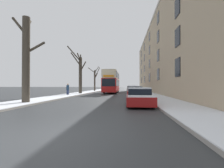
{
  "coord_description": "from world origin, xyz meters",
  "views": [
    {
      "loc": [
        2.5,
        -3.99,
        1.48
      ],
      "look_at": [
        0.06,
        20.99,
        1.75
      ],
      "focal_mm": 24.0,
      "sensor_mm": 36.0,
      "label": 1
    }
  ],
  "objects_px": {
    "bare_tree_left_2": "(95,79)",
    "parked_car_2": "(133,91)",
    "double_decker_bus": "(112,81)",
    "parked_car_0": "(139,97)",
    "bare_tree_left_0": "(26,58)",
    "oncoming_van": "(114,86)",
    "bare_tree_left_1": "(80,73)",
    "pedestrian_left_sidewalk": "(68,89)",
    "parked_car_3": "(131,90)",
    "parked_car_1": "(135,93)"
  },
  "relations": [
    {
      "from": "bare_tree_left_2",
      "to": "parked_car_3",
      "type": "height_order",
      "value": "bare_tree_left_2"
    },
    {
      "from": "bare_tree_left_2",
      "to": "parked_car_1",
      "type": "relative_size",
      "value": 1.38
    },
    {
      "from": "double_decker_bus",
      "to": "parked_car_1",
      "type": "xyz_separation_m",
      "value": [
        3.93,
        -13.61,
        -1.76
      ]
    },
    {
      "from": "bare_tree_left_2",
      "to": "parked_car_1",
      "type": "xyz_separation_m",
      "value": [
        9.01,
        -20.79,
        -2.47
      ]
    },
    {
      "from": "pedestrian_left_sidewalk",
      "to": "parked_car_1",
      "type": "bearing_deg",
      "value": -24.51
    },
    {
      "from": "parked_car_2",
      "to": "oncoming_van",
      "type": "distance_m",
      "value": 21.97
    },
    {
      "from": "pedestrian_left_sidewalk",
      "to": "oncoming_van",
      "type": "bearing_deg",
      "value": 77.91
    },
    {
      "from": "double_decker_bus",
      "to": "pedestrian_left_sidewalk",
      "type": "bearing_deg",
      "value": -120.86
    },
    {
      "from": "bare_tree_left_0",
      "to": "oncoming_van",
      "type": "xyz_separation_m",
      "value": [
        4.31,
        33.18,
        -2.44
      ]
    },
    {
      "from": "bare_tree_left_2",
      "to": "oncoming_van",
      "type": "bearing_deg",
      "value": 57.0
    },
    {
      "from": "bare_tree_left_1",
      "to": "double_decker_bus",
      "type": "height_order",
      "value": "bare_tree_left_1"
    },
    {
      "from": "parked_car_0",
      "to": "pedestrian_left_sidewalk",
      "type": "distance_m",
      "value": 13.92
    },
    {
      "from": "parked_car_0",
      "to": "parked_car_2",
      "type": "xyz_separation_m",
      "value": [
        0.0,
        11.94,
        0.06
      ]
    },
    {
      "from": "bare_tree_left_2",
      "to": "pedestrian_left_sidewalk",
      "type": "relative_size",
      "value": 3.57
    },
    {
      "from": "parked_car_1",
      "to": "parked_car_2",
      "type": "distance_m",
      "value": 6.06
    },
    {
      "from": "bare_tree_left_0",
      "to": "parked_car_3",
      "type": "height_order",
      "value": "bare_tree_left_0"
    },
    {
      "from": "parked_car_3",
      "to": "parked_car_1",
      "type": "bearing_deg",
      "value": -90.0
    },
    {
      "from": "bare_tree_left_2",
      "to": "double_decker_bus",
      "type": "xyz_separation_m",
      "value": [
        5.08,
        -7.19,
        -0.71
      ]
    },
    {
      "from": "parked_car_1",
      "to": "parked_car_2",
      "type": "height_order",
      "value": "parked_car_2"
    },
    {
      "from": "bare_tree_left_0",
      "to": "bare_tree_left_1",
      "type": "xyz_separation_m",
      "value": [
        -0.0,
        13.92,
        0.03
      ]
    },
    {
      "from": "bare_tree_left_1",
      "to": "double_decker_bus",
      "type": "relative_size",
      "value": 0.73
    },
    {
      "from": "double_decker_bus",
      "to": "parked_car_3",
      "type": "xyz_separation_m",
      "value": [
        3.93,
        -1.32,
        -1.77
      ]
    },
    {
      "from": "bare_tree_left_1",
      "to": "double_decker_bus",
      "type": "distance_m",
      "value": 7.44
    },
    {
      "from": "bare_tree_left_2",
      "to": "pedestrian_left_sidewalk",
      "type": "height_order",
      "value": "bare_tree_left_2"
    },
    {
      "from": "bare_tree_left_1",
      "to": "parked_car_0",
      "type": "relative_size",
      "value": 2.08
    },
    {
      "from": "parked_car_1",
      "to": "oncoming_van",
      "type": "bearing_deg",
      "value": 99.56
    },
    {
      "from": "double_decker_bus",
      "to": "parked_car_0",
      "type": "relative_size",
      "value": 2.85
    },
    {
      "from": "parked_car_1",
      "to": "bare_tree_left_2",
      "type": "bearing_deg",
      "value": 113.44
    },
    {
      "from": "bare_tree_left_1",
      "to": "parked_car_2",
      "type": "relative_size",
      "value": 1.77
    },
    {
      "from": "parked_car_1",
      "to": "pedestrian_left_sidewalk",
      "type": "distance_m",
      "value": 10.43
    },
    {
      "from": "parked_car_0",
      "to": "oncoming_van",
      "type": "relative_size",
      "value": 0.71
    },
    {
      "from": "oncoming_van",
      "to": "pedestrian_left_sidewalk",
      "type": "relative_size",
      "value": 3.06
    },
    {
      "from": "double_decker_bus",
      "to": "parked_car_2",
      "type": "bearing_deg",
      "value": -62.5
    },
    {
      "from": "bare_tree_left_0",
      "to": "parked_car_2",
      "type": "height_order",
      "value": "bare_tree_left_0"
    },
    {
      "from": "bare_tree_left_2",
      "to": "oncoming_van",
      "type": "relative_size",
      "value": 1.16
    },
    {
      "from": "parked_car_0",
      "to": "parked_car_2",
      "type": "height_order",
      "value": "parked_car_2"
    },
    {
      "from": "double_decker_bus",
      "to": "bare_tree_left_0",
      "type": "bearing_deg",
      "value": -104.6
    },
    {
      "from": "bare_tree_left_2",
      "to": "parked_car_2",
      "type": "bearing_deg",
      "value": -58.54
    },
    {
      "from": "bare_tree_left_1",
      "to": "parked_car_0",
      "type": "distance_m",
      "value": 17.03
    },
    {
      "from": "bare_tree_left_0",
      "to": "oncoming_van",
      "type": "bearing_deg",
      "value": 82.6
    },
    {
      "from": "parked_car_3",
      "to": "pedestrian_left_sidewalk",
      "type": "height_order",
      "value": "pedestrian_left_sidewalk"
    },
    {
      "from": "parked_car_1",
      "to": "oncoming_van",
      "type": "height_order",
      "value": "oncoming_van"
    },
    {
      "from": "bare_tree_left_1",
      "to": "parked_car_0",
      "type": "bearing_deg",
      "value": -57.7
    },
    {
      "from": "bare_tree_left_1",
      "to": "oncoming_van",
      "type": "height_order",
      "value": "bare_tree_left_1"
    },
    {
      "from": "parked_car_2",
      "to": "pedestrian_left_sidewalk",
      "type": "xyz_separation_m",
      "value": [
        -9.5,
        -1.78,
        0.3
      ]
    },
    {
      "from": "bare_tree_left_0",
      "to": "bare_tree_left_1",
      "type": "bearing_deg",
      "value": 90.01
    },
    {
      "from": "bare_tree_left_2",
      "to": "oncoming_van",
      "type": "height_order",
      "value": "bare_tree_left_2"
    },
    {
      "from": "bare_tree_left_0",
      "to": "pedestrian_left_sidewalk",
      "type": "relative_size",
      "value": 4.09
    },
    {
      "from": "double_decker_bus",
      "to": "pedestrian_left_sidewalk",
      "type": "height_order",
      "value": "double_decker_bus"
    },
    {
      "from": "bare_tree_left_1",
      "to": "pedestrian_left_sidewalk",
      "type": "height_order",
      "value": "bare_tree_left_1"
    }
  ]
}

